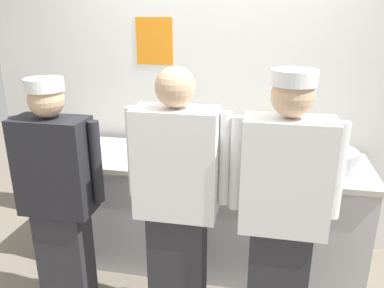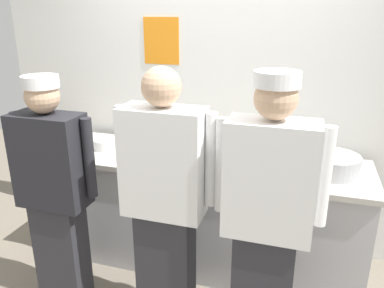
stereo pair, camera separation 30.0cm
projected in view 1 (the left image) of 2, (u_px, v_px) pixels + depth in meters
The scene contains 15 objects.
ground_plane at pixel (193, 287), 2.98m from camera, with size 9.00×9.00×0.00m, color slate.
wall_back at pixel (212, 91), 3.34m from camera, with size 4.01×0.11×2.73m.
prep_counter at pixel (202, 210), 3.18m from camera, with size 2.55×0.72×0.93m.
chef_near_left at pixel (59, 197), 2.49m from camera, with size 0.60×0.24×1.66m.
chef_center at pixel (177, 202), 2.35m from camera, with size 0.63×0.24×1.75m.
chef_far_right at pixel (283, 212), 2.20m from camera, with size 0.63×0.24×1.75m.
plate_stack_front at pixel (102, 147), 3.16m from camera, with size 0.21×0.21×0.08m.
plate_stack_rear at pixel (269, 154), 2.98m from camera, with size 0.20×0.20×0.10m.
mixing_bowl_steel at pixel (331, 159), 2.84m from camera, with size 0.38×0.38×0.14m, color #B7BABF.
sheet_tray at pixel (190, 155), 3.07m from camera, with size 0.45×0.28×0.02m, color #B7BABF.
squeeze_bottle_primary at pixel (141, 146), 3.05m from camera, with size 0.06×0.06×0.18m.
squeeze_bottle_secondary at pixel (231, 139), 3.17m from camera, with size 0.06×0.06×0.21m.
ramekin_green_sauce at pixel (253, 170), 2.77m from camera, with size 0.11×0.11×0.04m.
ramekin_orange_sauce at pixel (152, 157), 2.98m from camera, with size 0.08×0.08×0.05m.
deli_cup at pixel (227, 151), 3.07m from camera, with size 0.09×0.09×0.08m, color white.
Camera 1 is at (0.47, -2.40, 2.03)m, focal length 36.00 mm.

